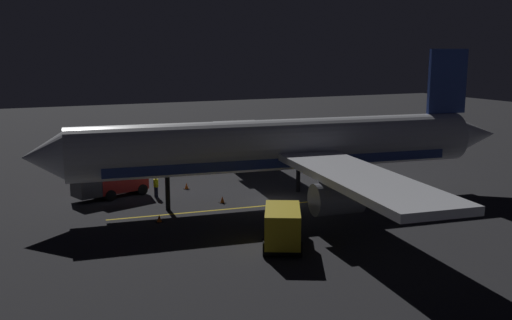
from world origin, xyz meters
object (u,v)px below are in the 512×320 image
ground_crew_worker (156,186)px  catering_truck (282,225)px  traffic_cone_near_left (267,236)px  traffic_cone_under_wing (222,200)px  traffic_cone_near_right (187,186)px  traffic_cone_far (159,219)px  baggage_truck (114,181)px  airliner (287,147)px

ground_crew_worker → catering_truck: bearing=-165.0°
traffic_cone_near_left → traffic_cone_under_wing: same height
traffic_cone_near_right → traffic_cone_far: 9.98m
traffic_cone_near_right → traffic_cone_near_left: bearing=-178.4°
ground_crew_worker → traffic_cone_near_right: 3.60m
baggage_truck → catering_truck: baggage_truck is taller
traffic_cone_far → catering_truck: bearing=-144.4°
baggage_truck → traffic_cone_under_wing: 9.30m
ground_crew_worker → traffic_cone_near_left: 14.23m
traffic_cone_far → airliner: bearing=-81.0°
catering_truck → traffic_cone_under_wing: 11.08m
baggage_truck → traffic_cone_far: bearing=-170.2°
ground_crew_worker → traffic_cone_far: 7.31m
traffic_cone_under_wing → baggage_truck: bearing=53.4°
baggage_truck → traffic_cone_far: (-8.60, -1.49, -1.05)m
ground_crew_worker → traffic_cone_under_wing: 5.90m
baggage_truck → catering_truck: 18.02m
traffic_cone_near_left → traffic_cone_under_wing: bearing=-4.3°
catering_truck → traffic_cone_under_wing: size_ratio=11.15×
airliner → traffic_cone_under_wing: (1.37, 4.96, -4.13)m
traffic_cone_near_left → ground_crew_worker: bearing=14.5°
traffic_cone_near_left → traffic_cone_under_wing: size_ratio=1.00×
catering_truck → traffic_cone_near_left: size_ratio=11.15×
traffic_cone_under_wing → traffic_cone_near_left: bearing=175.7°
ground_crew_worker → traffic_cone_far: ground_crew_worker is taller
traffic_cone_far → traffic_cone_near_left: bearing=-142.0°
traffic_cone_far → traffic_cone_near_right: bearing=-28.6°
traffic_cone_near_left → traffic_cone_near_right: (15.42, 0.43, 0.00)m
traffic_cone_near_right → traffic_cone_far: bearing=151.4°
baggage_truck → ground_crew_worker: baggage_truck is taller
airliner → traffic_cone_far: bearing=99.0°
traffic_cone_near_left → traffic_cone_far: (6.66, 5.21, 0.00)m
airliner → traffic_cone_near_right: 10.19m
airliner → traffic_cone_under_wing: 6.60m
catering_truck → traffic_cone_far: size_ratio=11.15×
airliner → baggage_truck: bearing=61.0°
airliner → ground_crew_worker: airliner is taller
baggage_truck → traffic_cone_far: size_ratio=11.58×
ground_crew_worker → traffic_cone_under_wing: size_ratio=3.16×
traffic_cone_near_left → catering_truck: bearing=-159.8°
traffic_cone_near_left → traffic_cone_far: same height
traffic_cone_near_right → ground_crew_worker: bearing=117.9°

